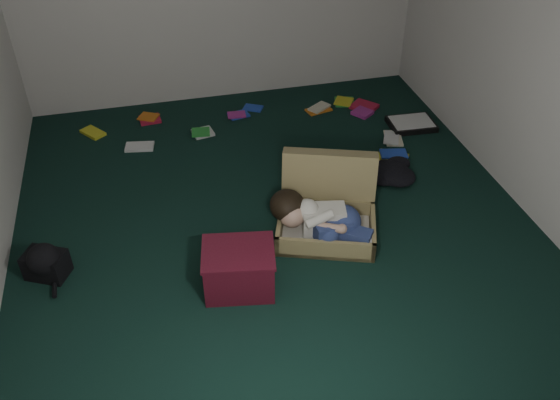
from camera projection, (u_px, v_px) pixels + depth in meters
name	position (u px, v px, depth m)	size (l,w,h in m)	color
floor	(275.00, 224.00, 4.67)	(4.50, 4.50, 0.00)	black
wall_front	(419.00, 334.00, 2.15)	(4.50, 4.50, 0.00)	silver
wall_right	(544.00, 43.00, 4.26)	(4.50, 4.50, 0.00)	silver
suitcase	(327.00, 208.00, 4.57)	(0.93, 0.92, 0.54)	#9D8C56
person	(320.00, 218.00, 4.40)	(0.73, 0.57, 0.33)	silver
maroon_bin	(239.00, 269.00, 4.03)	(0.54, 0.46, 0.33)	#4B0F1C
backpack	(46.00, 264.00, 4.16)	(0.35, 0.28, 0.21)	black
clothing_pile	(396.00, 168.00, 5.18)	(0.40, 0.32, 0.13)	black
paper_tray	(411.00, 124.00, 5.85)	(0.46, 0.35, 0.06)	black
book_scatter	(272.00, 123.00, 5.91)	(3.00, 1.49, 0.02)	yellow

